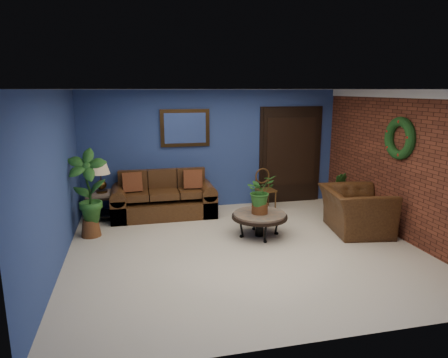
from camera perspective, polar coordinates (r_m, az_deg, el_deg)
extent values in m
plane|color=beige|center=(6.51, 2.95, -9.91)|extent=(5.50, 5.50, 0.00)
cube|color=navy|center=(8.53, -1.55, 4.26)|extent=(5.50, 0.04, 2.50)
cube|color=navy|center=(6.01, -23.03, -0.34)|extent=(0.04, 5.00, 2.50)
cube|color=brown|center=(7.38, 24.10, 1.82)|extent=(0.04, 5.00, 2.50)
cube|color=white|center=(6.01, 3.23, 12.67)|extent=(5.50, 5.00, 0.02)
cube|color=white|center=(7.25, 24.75, 11.00)|extent=(0.03, 5.00, 0.14)
cube|color=#412912|center=(8.34, -5.59, 7.26)|extent=(1.02, 0.06, 0.77)
cube|color=black|center=(9.04, 9.45, 3.28)|extent=(1.44, 0.06, 2.18)
torus|color=black|center=(7.32, 23.80, 5.34)|extent=(0.16, 0.72, 0.72)
cube|color=#4E3016|center=(8.14, -8.57, -4.12)|extent=(2.05, 0.88, 0.34)
cube|color=#4E3016|center=(8.36, -8.82, -1.48)|extent=(1.75, 0.24, 0.84)
cube|color=#4E3016|center=(7.98, -12.79, -2.31)|extent=(0.56, 0.60, 0.13)
cube|color=#4E3016|center=(8.00, -8.61, -2.10)|extent=(0.56, 0.60, 0.13)
cube|color=#4E3016|center=(8.06, -4.48, -1.88)|extent=(0.56, 0.60, 0.13)
cube|color=#4E3016|center=(8.11, -14.77, -3.99)|extent=(0.30, 0.88, 0.47)
cube|color=#4E3016|center=(8.22, -2.49, -3.33)|extent=(0.30, 0.88, 0.47)
cube|color=brown|center=(7.96, -12.97, -0.46)|extent=(0.37, 0.11, 0.37)
cube|color=brown|center=(8.04, -4.46, -0.04)|extent=(0.37, 0.11, 0.37)
cylinder|color=#4E4A44|center=(6.94, 5.10, -5.09)|extent=(0.91, 0.91, 0.05)
cylinder|color=black|center=(6.95, 5.10, -5.36)|extent=(0.96, 0.96, 0.05)
cylinder|color=black|center=(7.00, 5.07, -6.70)|extent=(0.14, 0.14, 0.36)
cube|color=#4E4A44|center=(8.10, -17.04, -2.01)|extent=(0.57, 0.57, 0.05)
cube|color=black|center=(8.11, -17.02, -2.29)|extent=(0.60, 0.60, 0.04)
cube|color=black|center=(8.20, -16.85, -4.74)|extent=(0.51, 0.51, 0.03)
cylinder|color=black|center=(7.96, -18.74, -4.34)|extent=(0.03, 0.03, 0.52)
cylinder|color=black|center=(7.92, -15.30, -4.19)|extent=(0.03, 0.03, 0.52)
cylinder|color=black|center=(8.41, -18.43, -3.41)|extent=(0.03, 0.03, 0.52)
cylinder|color=black|center=(8.38, -15.19, -3.27)|extent=(0.03, 0.03, 0.52)
cylinder|color=#412912|center=(8.08, -17.06, -1.69)|extent=(0.21, 0.21, 0.04)
sphere|color=#412912|center=(8.06, -17.11, -0.95)|extent=(0.20, 0.20, 0.20)
cylinder|color=#412912|center=(8.02, -17.18, 0.16)|extent=(0.02, 0.02, 0.25)
cone|color=#977E5C|center=(7.99, -17.26, 1.42)|extent=(0.36, 0.36, 0.25)
cube|color=#513217|center=(8.54, 5.98, -1.61)|extent=(0.42, 0.42, 0.04)
torus|color=#513217|center=(8.62, 5.51, 0.46)|extent=(0.34, 0.09, 0.34)
cylinder|color=#513217|center=(8.40, 5.52, -3.34)|extent=(0.03, 0.03, 0.38)
cylinder|color=#513217|center=(8.54, 7.36, -3.11)|extent=(0.03, 0.03, 0.38)
cylinder|color=#513217|center=(8.66, 4.56, -2.82)|extent=(0.03, 0.03, 0.38)
cylinder|color=#513217|center=(8.80, 6.36, -2.61)|extent=(0.03, 0.03, 0.38)
imported|color=#4E3016|center=(7.51, 18.27, -4.28)|extent=(1.22, 1.35, 0.78)
cylinder|color=brown|center=(6.91, 5.12, -4.18)|extent=(0.28, 0.28, 0.18)
imported|color=#1F541A|center=(6.82, 5.17, -1.67)|extent=(0.61, 0.58, 0.54)
cylinder|color=brown|center=(8.58, 15.63, -4.05)|extent=(0.26, 0.26, 0.20)
imported|color=#1F541A|center=(8.47, 15.79, -1.41)|extent=(0.47, 0.42, 0.71)
cylinder|color=brown|center=(7.36, -18.47, -6.62)|extent=(0.34, 0.34, 0.30)
imported|color=#1F541A|center=(7.16, -18.88, -1.03)|extent=(0.74, 0.57, 1.28)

